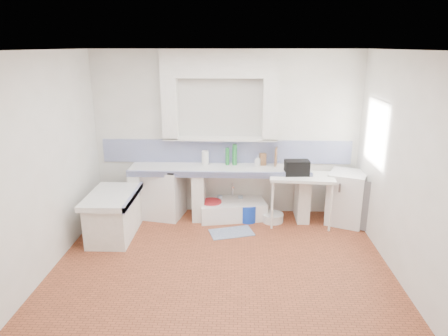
{
  "coord_description": "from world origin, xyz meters",
  "views": [
    {
      "loc": [
        0.22,
        -4.75,
        2.85
      ],
      "look_at": [
        0.0,
        1.0,
        1.1
      ],
      "focal_mm": 32.37,
      "sensor_mm": 36.0,
      "label": 1
    }
  ],
  "objects_px": {
    "stove": "(164,193)",
    "fridge": "(346,198)",
    "sink": "(232,210)",
    "side_table": "(300,200)"
  },
  "relations": [
    {
      "from": "stove",
      "to": "sink",
      "type": "relative_size",
      "value": 0.77
    },
    {
      "from": "stove",
      "to": "fridge",
      "type": "relative_size",
      "value": 0.97
    },
    {
      "from": "sink",
      "to": "fridge",
      "type": "relative_size",
      "value": 1.27
    },
    {
      "from": "sink",
      "to": "fridge",
      "type": "xyz_separation_m",
      "value": [
        1.89,
        -0.15,
        0.3
      ]
    },
    {
      "from": "stove",
      "to": "fridge",
      "type": "distance_m",
      "value": 3.07
    },
    {
      "from": "sink",
      "to": "side_table",
      "type": "xyz_separation_m",
      "value": [
        1.12,
        -0.24,
        0.29
      ]
    },
    {
      "from": "stove",
      "to": "side_table",
      "type": "xyz_separation_m",
      "value": [
        2.29,
        -0.24,
        -0.0
      ]
    },
    {
      "from": "side_table",
      "to": "fridge",
      "type": "distance_m",
      "value": 0.78
    },
    {
      "from": "sink",
      "to": "side_table",
      "type": "relative_size",
      "value": 1.1
    },
    {
      "from": "sink",
      "to": "side_table",
      "type": "height_order",
      "value": "side_table"
    }
  ]
}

